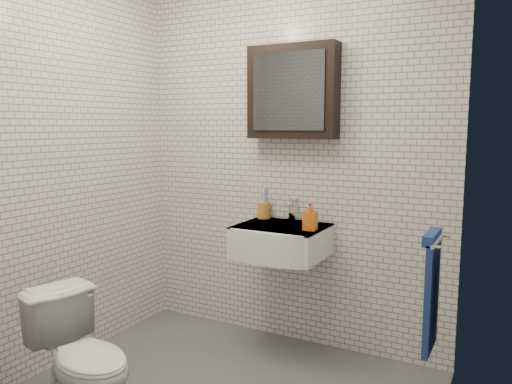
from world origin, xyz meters
TOP-DOWN VIEW (x-y plane):
  - room_shell at (0.00, 0.00)m, footprint 2.22×2.02m
  - washbasin at (0.05, 0.73)m, footprint 0.55×0.50m
  - faucet at (0.05, 0.93)m, footprint 0.06×0.20m
  - mirror_cabinet at (0.05, 0.93)m, footprint 0.60×0.15m
  - towel_rail at (1.04, 0.35)m, footprint 0.09×0.30m
  - toothbrush_cup at (-0.16, 0.94)m, footprint 0.09×0.09m
  - soap_bottle at (0.27, 0.73)m, footprint 0.08×0.08m
  - toilet at (-0.48, -0.41)m, footprint 0.72×0.52m

SIDE VIEW (x-z plane):
  - toilet at x=-0.48m, z-range 0.00..0.66m
  - towel_rail at x=1.04m, z-range 0.43..1.01m
  - washbasin at x=0.05m, z-range 0.66..0.86m
  - toothbrush_cup at x=-0.16m, z-range 0.79..1.03m
  - faucet at x=0.05m, z-range 0.84..0.99m
  - soap_bottle at x=0.27m, z-range 0.85..1.02m
  - room_shell at x=0.00m, z-range 0.21..2.72m
  - mirror_cabinet at x=0.05m, z-range 1.40..2.00m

